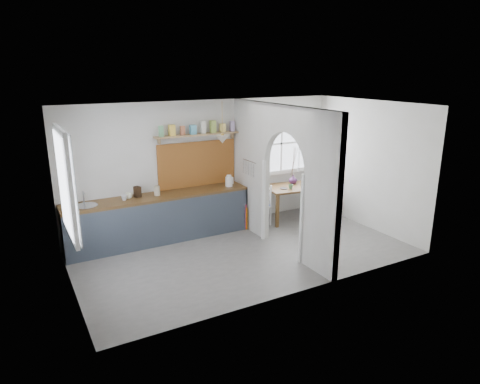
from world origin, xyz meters
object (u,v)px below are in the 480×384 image
kettle (229,181)px  vase (293,179)px  chair_left (259,205)px  chair_right (325,196)px  dining_table (293,203)px

kettle → vase: 1.61m
vase → chair_left: bearing=-172.9°
chair_left → chair_right: bearing=81.6°
vase → kettle: bearing=-179.4°
chair_right → kettle: 2.43m
dining_table → vase: bearing=66.6°
dining_table → chair_right: 0.87m
chair_right → kettle: bearing=97.8°
kettle → vase: size_ratio=1.20×
vase → chair_right: bearing=-17.3°
chair_right → chair_left: bearing=99.2°
kettle → vase: (1.60, 0.02, -0.17)m
kettle → chair_left: bearing=-7.8°
chair_left → kettle: 0.87m
chair_right → vase: (-0.75, 0.23, 0.44)m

